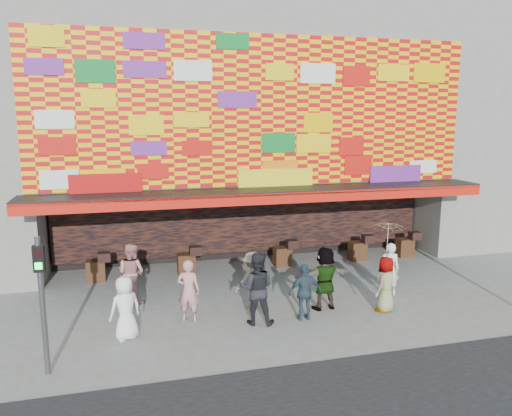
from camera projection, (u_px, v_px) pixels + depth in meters
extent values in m
plane|color=slate|center=(299.00, 317.00, 13.62)|extent=(90.00, 90.00, 0.00)
cube|color=gray|center=(234.00, 88.00, 20.03)|extent=(15.00, 8.00, 7.00)
cube|color=black|center=(230.00, 206.00, 21.90)|extent=(15.00, 6.00, 3.00)
cube|color=gray|center=(37.00, 237.00, 16.27)|extent=(0.40, 2.00, 3.00)
cube|color=gray|center=(430.00, 215.00, 19.93)|extent=(0.40, 2.00, 3.00)
cube|color=black|center=(265.00, 190.00, 16.30)|extent=(15.20, 1.60, 0.12)
cube|color=red|center=(272.00, 199.00, 15.59)|extent=(15.20, 0.04, 0.35)
cube|color=#FFC100|center=(261.00, 111.00, 16.37)|extent=(14.80, 0.08, 4.90)
cube|color=black|center=(248.00, 219.00, 18.90)|extent=(14.00, 0.25, 2.50)
cube|color=gray|center=(505.00, 103.00, 23.38)|extent=(11.00, 8.00, 12.00)
cylinder|color=#59595B|center=(43.00, 307.00, 10.37)|extent=(0.12, 0.12, 3.00)
cube|color=black|center=(39.00, 259.00, 10.17)|extent=(0.22, 0.18, 0.55)
cube|color=black|center=(37.00, 254.00, 10.06)|extent=(0.14, 0.02, 0.14)
cube|color=#19E533|center=(39.00, 266.00, 10.11)|extent=(0.14, 0.02, 0.14)
imported|color=white|center=(125.00, 308.00, 12.16)|extent=(0.92, 0.77, 1.59)
imported|color=tan|center=(189.00, 291.00, 13.23)|extent=(0.72, 0.60, 1.69)
imported|color=black|center=(257.00, 288.00, 13.05)|extent=(1.13, 1.01, 1.94)
imported|color=#7F6F5C|center=(252.00, 280.00, 14.17)|extent=(1.17, 0.84, 1.63)
imported|color=#2D404F|center=(305.00, 292.00, 13.32)|extent=(0.92, 0.39, 1.55)
imported|color=gray|center=(325.00, 278.00, 14.05)|extent=(1.72, 0.66, 1.81)
imported|color=gray|center=(386.00, 284.00, 13.90)|extent=(0.92, 0.86, 1.58)
imported|color=white|center=(389.00, 269.00, 15.19)|extent=(0.70, 0.58, 1.63)
imported|color=tan|center=(131.00, 273.00, 14.60)|extent=(1.09, 1.06, 1.77)
imported|color=#FFF4A0|center=(388.00, 237.00, 13.66)|extent=(1.08, 1.10, 0.86)
cylinder|color=#4C3326|center=(387.00, 268.00, 13.82)|extent=(0.02, 0.02, 1.00)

